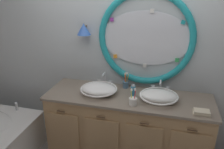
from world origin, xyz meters
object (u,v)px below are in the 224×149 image
object	(u,v)px
sink_basin_right	(159,96)
toothbrush_holder_left	(126,84)
folded_hand_towel	(202,112)
toothbrush_holder_right	(133,101)
sink_basin_left	(99,89)
soap_dispenser	(133,91)

from	to	relation	value
sink_basin_right	toothbrush_holder_left	world-z (taller)	toothbrush_holder_left
sink_basin_right	folded_hand_towel	bearing A→B (deg)	-22.24
sink_basin_right	toothbrush_holder_left	size ratio (longest dim) A/B	1.99
toothbrush_holder_right	folded_hand_towel	distance (m)	0.71
sink_basin_right	toothbrush_holder_left	xyz separation A→B (m)	(-0.43, 0.25, -0.00)
sink_basin_right	folded_hand_towel	world-z (taller)	sink_basin_right
sink_basin_left	toothbrush_holder_left	bearing A→B (deg)	41.23
toothbrush_holder_left	soap_dispenser	world-z (taller)	toothbrush_holder_left
sink_basin_right	toothbrush_holder_right	xyz separation A→B (m)	(-0.27, -0.17, -0.01)
sink_basin_left	toothbrush_holder_right	bearing A→B (deg)	-20.98
sink_basin_left	toothbrush_holder_right	size ratio (longest dim) A/B	2.21
soap_dispenser	sink_basin_left	bearing A→B (deg)	-174.54
toothbrush_holder_right	sink_basin_left	bearing A→B (deg)	159.02
soap_dispenser	folded_hand_towel	distance (m)	0.78
sink_basin_right	soap_dispenser	world-z (taller)	soap_dispenser
toothbrush_holder_right	sink_basin_right	bearing A→B (deg)	32.65
sink_basin_left	soap_dispenser	xyz separation A→B (m)	(0.41, 0.04, 0.01)
sink_basin_right	toothbrush_holder_right	size ratio (longest dim) A/B	2.17
soap_dispenser	folded_hand_towel	xyz separation A→B (m)	(0.75, -0.22, -0.05)
sink_basin_right	soap_dispenser	xyz separation A→B (m)	(-0.30, 0.04, 0.01)
sink_basin_left	toothbrush_holder_right	xyz separation A→B (m)	(0.45, -0.17, -0.01)
folded_hand_towel	soap_dispenser	bearing A→B (deg)	163.52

